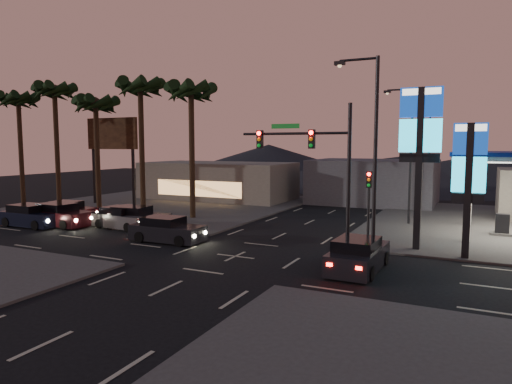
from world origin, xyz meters
The scene contains 27 objects.
ground centered at (0.00, 0.00, 0.00)m, with size 140.00×140.00×0.00m, color black.
corner_lot_nw centered at (-16.00, 16.00, 0.06)m, with size 24.00×24.00×0.12m, color #47443F.
pylon_sign_tall centered at (8.50, 5.50, 6.39)m, with size 2.20×0.35×9.00m.
pylon_sign_short centered at (11.00, 4.50, 4.66)m, with size 1.60×0.35×7.00m.
traffic_signal_mast centered at (3.76, 1.99, 5.23)m, with size 6.10×0.39×8.00m.
pedestal_signal centered at (5.50, 6.98, 2.92)m, with size 0.32×0.39×4.30m.
streetlight_near centered at (6.79, 1.00, 5.72)m, with size 2.14×0.25×10.00m.
streetlight_mid centered at (6.79, 14.00, 5.72)m, with size 2.14×0.25×10.00m.
streetlight_far centered at (6.79, 28.00, 5.72)m, with size 2.14×0.25×10.00m.
palm_a centered at (-9.00, 9.50, 9.43)m, with size 4.41×4.41×10.86m.
palm_b centered at (-14.00, 9.50, 9.97)m, with size 4.41×4.41×11.46m.
palm_c centered at (-19.00, 9.50, 8.88)m, with size 4.41×4.41×10.26m.
palm_d centered at (-24.00, 9.50, 10.15)m, with size 4.41×4.41×11.66m.
palm_e centered at (-29.00, 9.50, 9.61)m, with size 4.41×4.41×11.06m.
billboard centered at (-20.50, 13.00, 6.33)m, with size 6.00×0.30×8.50m.
building_far_west centered at (-14.00, 22.00, 2.00)m, with size 16.00×8.00×4.00m, color #726B5B.
building_far_mid centered at (2.00, 26.00, 2.20)m, with size 12.00×9.00×4.40m, color #4C4C51.
hill_left centered at (-25.00, 60.00, 3.00)m, with size 40.00×40.00×6.00m, color black.
hill_right centered at (15.00, 60.00, 2.50)m, with size 50.00×50.00×5.00m, color black.
hill_center centered at (0.00, 60.00, 2.00)m, with size 60.00×60.00×4.00m, color black.
car_lane_a_front centered at (-5.57, 1.51, 0.71)m, with size 4.72×2.08×1.52m.
car_lane_a_mid centered at (-15.98, 2.61, 0.76)m, with size 5.17×2.41×1.65m.
car_lane_a_rear centered at (-17.67, 1.50, 0.74)m, with size 4.95×2.14×1.60m.
car_lane_b_front centered at (-11.20, 3.83, 0.70)m, with size 4.78×2.33×1.51m.
car_lane_b_mid centered at (-10.31, 4.16, 0.73)m, with size 4.98×2.46×1.58m.
car_lane_b_rear centered at (-17.58, 4.82, 0.68)m, with size 4.63×2.18×1.47m.
suv_station centered at (6.50, 0.10, 0.73)m, with size 2.18×4.79×1.58m.
Camera 1 is at (11.29, -20.89, 5.89)m, focal length 32.00 mm.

